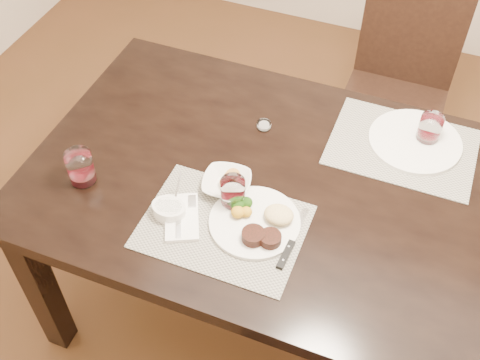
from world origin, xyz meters
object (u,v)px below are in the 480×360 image
at_px(cracker_bowl, 227,183).
at_px(far_plate, 415,141).
at_px(wine_glass_near, 233,194).
at_px(dinner_plate, 258,222).
at_px(chair_far, 398,82).
at_px(steak_knife, 289,247).

xyz_separation_m(cracker_bowl, far_plate, (0.49, 0.40, -0.01)).
xyz_separation_m(cracker_bowl, wine_glass_near, (0.04, -0.05, 0.02)).
distance_m(dinner_plate, far_plate, 0.62).
bearing_deg(dinner_plate, far_plate, 50.36).
height_order(cracker_bowl, wine_glass_near, wine_glass_near).
relative_size(chair_far, wine_glass_near, 9.06).
distance_m(steak_knife, far_plate, 0.60).
relative_size(chair_far, cracker_bowl, 5.45).
distance_m(cracker_bowl, wine_glass_near, 0.07).
bearing_deg(chair_far, far_plate, -78.08).
bearing_deg(far_plate, wine_glass_near, -134.71).
xyz_separation_m(wine_glass_near, far_plate, (0.45, 0.46, -0.04)).
distance_m(dinner_plate, wine_glass_near, 0.11).
bearing_deg(dinner_plate, cracker_bowl, 139.70).
height_order(chair_far, steak_knife, chair_far).
xyz_separation_m(dinner_plate, cracker_bowl, (-0.14, 0.10, 0.00)).
bearing_deg(cracker_bowl, far_plate, 39.25).
distance_m(chair_far, far_plate, 0.68).
bearing_deg(steak_knife, far_plate, 68.79).
bearing_deg(cracker_bowl, dinner_plate, -35.78).
relative_size(dinner_plate, far_plate, 0.88).
relative_size(chair_far, steak_knife, 3.91).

